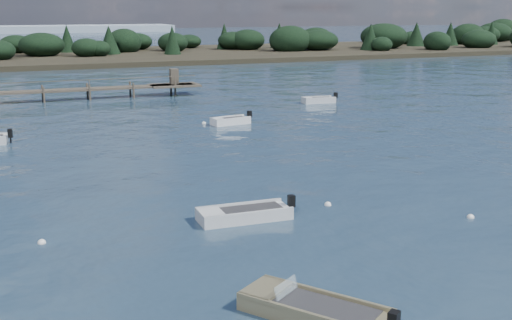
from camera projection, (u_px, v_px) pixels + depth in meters
name	position (u px, v px, depth m)	size (l,w,h in m)	color
ground	(115.00, 84.00, 75.68)	(400.00, 400.00, 0.00)	#182838
dinghy_near_olive	(314.00, 313.00, 18.67)	(3.85, 4.53, 1.16)	#70694B
tender_far_grey_b	(319.00, 101.00, 60.69)	(3.48, 1.43, 1.18)	#AFB4B6
tender_far_white	(231.00, 122.00, 49.64)	(3.45, 1.69, 1.16)	silver
dinghy_mid_grey	(244.00, 216.00, 27.36)	(4.31, 1.62, 1.09)	#AFB4B6
buoy_b	(470.00, 218.00, 27.62)	(0.32, 0.32, 0.32)	silver
buoy_c	(42.00, 243.00, 24.64)	(0.32, 0.32, 0.32)	silver
buoy_e	(204.00, 123.00, 50.02)	(0.32, 0.32, 0.32)	silver
buoy_extra_b	(328.00, 205.00, 29.37)	(0.32, 0.32, 0.32)	silver
far_headland	(211.00, 45.00, 120.41)	(190.00, 40.00, 5.80)	black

